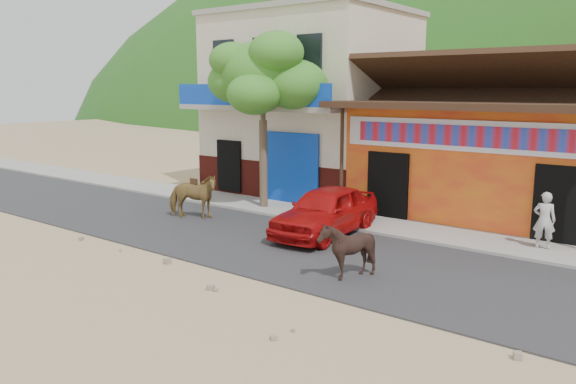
# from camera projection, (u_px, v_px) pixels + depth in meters

# --- Properties ---
(ground) EXTENTS (120.00, 120.00, 0.00)m
(ground) POSITION_uv_depth(u_px,v_px,m) (256.00, 281.00, 12.44)
(ground) COLOR #9E825B
(ground) RESTS_ON ground
(road) EXTENTS (60.00, 5.00, 0.04)m
(road) POSITION_uv_depth(u_px,v_px,m) (319.00, 254.00, 14.39)
(road) COLOR #28282B
(road) RESTS_ON ground
(sidewalk) EXTENTS (60.00, 2.00, 0.12)m
(sidewalk) POSITION_uv_depth(u_px,v_px,m) (384.00, 226.00, 17.12)
(sidewalk) COLOR gray
(sidewalk) RESTS_ON ground
(dance_club) EXTENTS (8.00, 6.00, 3.60)m
(dance_club) POSITION_uv_depth(u_px,v_px,m) (495.00, 161.00, 18.74)
(dance_club) COLOR orange
(dance_club) RESTS_ON ground
(cafe_building) EXTENTS (7.00, 6.00, 7.00)m
(cafe_building) POSITION_uv_depth(u_px,v_px,m) (312.00, 106.00, 22.90)
(cafe_building) COLOR beige
(cafe_building) RESTS_ON ground
(tree) EXTENTS (3.00, 3.00, 6.00)m
(tree) POSITION_uv_depth(u_px,v_px,m) (263.00, 120.00, 19.14)
(tree) COLOR #2D721E
(tree) RESTS_ON sidewalk
(cow_tan) EXTENTS (1.90, 1.48, 1.46)m
(cow_tan) POSITION_uv_depth(u_px,v_px,m) (193.00, 196.00, 18.08)
(cow_tan) COLOR olive
(cow_tan) RESTS_ON road
(cow_dark) EXTENTS (1.50, 1.43, 1.31)m
(cow_dark) POSITION_uv_depth(u_px,v_px,m) (347.00, 250.00, 12.37)
(cow_dark) COLOR black
(cow_dark) RESTS_ON road
(red_car) EXTENTS (1.87, 4.20, 1.40)m
(red_car) POSITION_uv_depth(u_px,v_px,m) (326.00, 211.00, 16.07)
(red_car) COLOR #AB0C0D
(red_car) RESTS_ON road
(scooter) EXTENTS (1.71, 0.86, 0.86)m
(scooter) POSITION_uv_depth(u_px,v_px,m) (324.00, 204.00, 18.02)
(scooter) COLOR black
(scooter) RESTS_ON sidewalk
(pedestrian) EXTENTS (0.61, 0.47, 1.49)m
(pedestrian) POSITION_uv_depth(u_px,v_px,m) (544.00, 220.00, 14.39)
(pedestrian) COLOR #B8B8B8
(pedestrian) RESTS_ON sidewalk
(cafe_chair_left) EXTENTS (0.40, 0.40, 0.86)m
(cafe_chair_left) POSITION_uv_depth(u_px,v_px,m) (191.00, 180.00, 22.74)
(cafe_chair_left) COLOR #4D3719
(cafe_chair_left) RESTS_ON sidewalk
(cafe_chair_right) EXTENTS (0.52, 0.52, 0.98)m
(cafe_chair_right) POSITION_uv_depth(u_px,v_px,m) (201.00, 187.00, 20.75)
(cafe_chair_right) COLOR #452E17
(cafe_chair_right) RESTS_ON sidewalk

